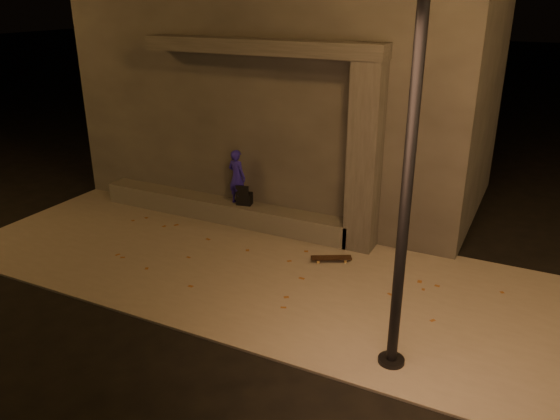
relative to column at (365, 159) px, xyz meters
The scene contains 10 objects.
ground 4.51m from the column, 114.39° to the right, with size 120.00×120.00×0.00m, color black.
sidewalk 3.04m from the column, 134.17° to the right, with size 11.00×4.40×0.04m, color slate.
building 3.92m from the column, 134.55° to the left, with size 9.00×5.10×5.22m.
ledge 3.57m from the column, behind, with size 6.00×0.55×0.45m, color #56544E.
column is the anchor object (origin of this frame).
canopy 2.93m from the column, behind, with size 5.00×0.70×0.28m, color #373532.
skateboarder 2.90m from the column, behind, with size 0.43×0.28×1.19m, color #1F1691.
backpack 2.88m from the column, behind, with size 0.35×0.27×0.45m.
skateboard 1.95m from the column, 107.63° to the right, with size 0.76×0.53×0.08m.
street_lamp_0 4.16m from the column, 64.65° to the right, with size 0.36×0.36×6.74m.
Camera 1 is at (4.64, -5.72, 4.70)m, focal length 35.00 mm.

